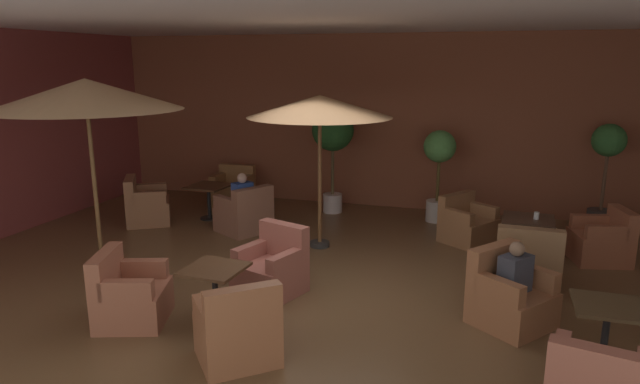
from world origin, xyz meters
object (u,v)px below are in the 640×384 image
Objects in this scene: armchair_front_left_north at (528,264)px; patron_blue_shirt at (515,271)px; armchair_front_left_east at (602,242)px; patron_by_window at (243,193)px; armchair_rear_right_north at (509,298)px; armchair_mid_center_south at (245,215)px; cafe_table_mid_center at (209,192)px; armchair_front_right_east at (272,269)px; cafe_table_rear_right at (607,321)px; cafe_table_front_right at (215,280)px; potted_tree_left_corner at (606,166)px; armchair_mid_center_east at (146,206)px; patio_umbrella_center_beige at (86,95)px; cafe_table_front_left at (528,228)px; patio_umbrella_tall_red at (320,107)px; iced_drink_cup at (537,216)px; armchair_front_right_south at (129,296)px; potted_tree_mid_left at (333,137)px; armchair_mid_center_north at (233,190)px; armchair_front_left_south at (467,225)px; potted_tree_mid_right at (439,162)px; armchair_front_right_north at (238,332)px.

patron_blue_shirt is (-0.22, -1.23, 0.34)m from armchair_front_left_north.
patron_by_window is (-5.85, -0.18, 0.39)m from armchair_front_left_east.
armchair_mid_center_south is at bearing 151.71° from armchair_rear_right_north.
armchair_front_right_east is at bearing -49.76° from cafe_table_mid_center.
cafe_table_rear_right is (-0.51, -3.26, 0.18)m from armchair_front_left_east.
cafe_table_front_right is 0.36× the size of potted_tree_left_corner.
armchair_mid_center_east is 0.40× the size of patio_umbrella_center_beige.
cafe_table_front_right is at bearing -143.26° from armchair_front_left_east.
cafe_table_front_left is 1.32× the size of patron_blue_shirt.
cafe_table_front_right is 0.88× the size of cafe_table_mid_center.
patio_umbrella_tall_red is (1.51, -0.38, 1.96)m from armchair_mid_center_south.
armchair_front_left_east is (1.14, 1.38, -0.02)m from armchair_front_left_north.
armchair_mid_center_south is 9.75× the size of iced_drink_cup.
cafe_table_mid_center is (-6.82, 0.38, 0.21)m from armchair_front_left_east.
patron_blue_shirt is at bearing -20.20° from armchair_mid_center_east.
iced_drink_cup is at bearing 37.32° from armchair_front_right_south.
potted_tree_mid_left reaches higher than armchair_front_left_north.
cafe_table_front_left is 0.86× the size of armchair_front_left_east.
patio_umbrella_center_beige is at bearing 178.25° from armchair_rear_right_north.
cafe_table_mid_center is (-2.47, 2.92, 0.20)m from armchair_front_right_east.
armchair_front_right_south is at bearing -141.97° from cafe_table_front_left.
armchair_rear_right_north is at bearing -118.47° from armchair_front_left_east.
armchair_mid_center_north is 7.96m from cafe_table_rear_right.
armchair_front_left_south is 0.61× the size of potted_tree_mid_right.
patio_umbrella_center_beige reaches higher than armchair_front_right_north.
patio_umbrella_center_beige is 24.99× the size of iced_drink_cup.
armchair_mid_center_south is at bearing 151.62° from patron_blue_shirt.
armchair_mid_center_east is 6.89m from patron_blue_shirt.
patio_umbrella_center_beige is at bearing -147.17° from patio_umbrella_tall_red.
patron_by_window is (-4.76, 0.07, 0.20)m from cafe_table_front_left.
patio_umbrella_center_beige is (-2.45, 1.09, 2.01)m from cafe_table_front_right.
iced_drink_cup is at bearing -32.70° from armchair_front_left_south.
cafe_table_front_right is 0.25× the size of patio_umbrella_center_beige.
patron_by_window reaches higher than armchair_front_right_east.
armchair_rear_right_north is (-0.26, -1.20, -0.01)m from armchair_front_left_north.
armchair_front_left_south is 1.60× the size of cafe_table_rear_right.
cafe_table_rear_right is 0.38× the size of potted_tree_mid_right.
armchair_front_left_north reaches higher than cafe_table_rear_right.
armchair_front_left_north is 4.74m from potted_tree_mid_left.
potted_tree_left_corner is 3.09× the size of patron_by_window.
armchair_mid_center_south reaches higher than cafe_table_mid_center.
cafe_table_front_left is 0.45× the size of potted_tree_mid_right.
iced_drink_cup is at bearing -164.98° from armchair_front_left_east.
armchair_mid_center_south is at bearing -29.75° from patron_by_window.
armchair_front_left_north reaches higher than armchair_front_left_east.
cafe_table_front_right is 0.34× the size of potted_tree_mid_left.
patio_umbrella_tall_red is 3.68m from iced_drink_cup.
cafe_table_front_left is 4.83m from cafe_table_front_right.
armchair_rear_right_north is (5.47, -4.11, 0.01)m from armchair_mid_center_north.
cafe_table_rear_right is 1.05× the size of patron_by_window.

